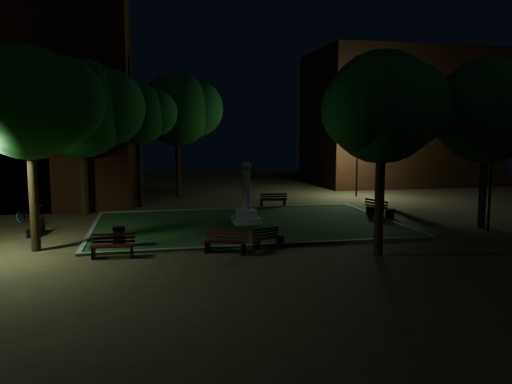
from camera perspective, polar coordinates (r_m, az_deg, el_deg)
ground at (r=23.89m, az=-0.21°, el=-4.61°), size 80.00×80.00×0.00m
lawn at (r=25.81m, az=-1.14°, el=-3.67°), size 15.00×10.00×0.08m
lawn_kerb at (r=25.80m, az=-1.14°, el=-3.62°), size 15.40×10.40×0.12m
monument at (r=25.66m, az=-1.14°, el=-1.65°), size 1.40×1.40×3.20m
building_far at (r=48.65m, az=15.95°, el=8.03°), size 16.00×10.00×12.00m
tree_west at (r=21.54m, az=-24.28°, el=9.24°), size 5.45×4.45×8.10m
tree_north_wl at (r=32.58m, az=-13.20°, el=8.64°), size 4.70×3.83×7.81m
tree_ne at (r=33.66m, az=14.05°, el=6.29°), size 4.39×3.58×6.35m
tree_east at (r=27.11m, az=25.12°, el=8.37°), size 6.30×5.14×8.34m
tree_se at (r=19.54m, az=14.49°, el=9.36°), size 5.20×4.25×7.80m
tree_nw at (r=29.86m, az=-19.25°, el=8.98°), size 6.79×5.54×8.83m
tree_far_north at (r=36.33m, az=-8.84°, el=9.28°), size 6.31×5.15×8.94m
lamppost_se at (r=26.19m, az=25.31°, el=2.90°), size 1.18×0.28×4.67m
lamppost_nw at (r=34.85m, az=-23.59°, el=3.86°), size 1.18×0.28×4.75m
lamppost_ne at (r=37.65m, az=11.48°, el=3.77°), size 1.18×0.28×3.98m
bench_near_left at (r=19.78m, az=-3.46°, el=-5.75°), size 1.76×1.23×0.92m
bench_near_right at (r=20.86m, az=1.32°, el=-5.30°), size 1.45×0.97×0.75m
bench_west_near at (r=19.84m, az=-16.05°, el=-6.00°), size 1.67×0.68×0.90m
bench_left_side at (r=25.25m, az=-23.74°, el=-3.69°), size 0.56×1.49×0.81m
bench_right_side at (r=28.97m, az=13.88°, el=-1.86°), size 1.10×1.91×0.99m
bench_far_side at (r=31.67m, az=1.97°, el=-1.00°), size 1.72×0.71×0.92m
trash_bin at (r=21.24m, az=-15.41°, el=-5.06°), size 0.56×0.56×0.88m
bicycle at (r=28.39m, az=-24.49°, el=-2.37°), size 1.95×1.69×1.01m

